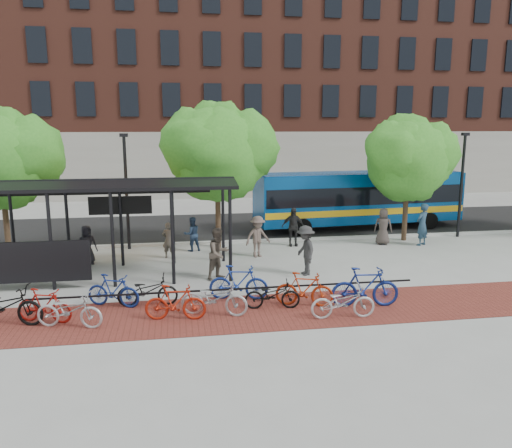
{
  "coord_description": "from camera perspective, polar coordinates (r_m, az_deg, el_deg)",
  "views": [
    {
      "loc": [
        -4.8,
        -18.86,
        5.45
      ],
      "look_at": [
        -1.73,
        0.39,
        1.6
      ],
      "focal_mm": 35.0,
      "sensor_mm": 36.0,
      "label": 1
    }
  ],
  "objects": [
    {
      "name": "ground",
      "position": [
        20.21,
        5.03,
        -4.52
      ],
      "size": [
        160.0,
        160.0,
        0.0
      ],
      "primitive_type": "plane",
      "color": "#9E9E99",
      "rests_on": "ground"
    },
    {
      "name": "asphalt_street",
      "position": [
        27.82,
        1.04,
        -0.12
      ],
      "size": [
        160.0,
        8.0,
        0.01
      ],
      "primitive_type": "cube",
      "color": "black",
      "rests_on": "ground"
    },
    {
      "name": "curb",
      "position": [
        23.97,
        2.72,
        -1.84
      ],
      "size": [
        160.0,
        0.25,
        0.12
      ],
      "primitive_type": "cube",
      "color": "#B7B7B2",
      "rests_on": "ground"
    },
    {
      "name": "brick_strip",
      "position": [
        15.15,
        2.22,
        -9.9
      ],
      "size": [
        24.0,
        3.0,
        0.01
      ],
      "primitive_type": "cube",
      "color": "maroon",
      "rests_on": "ground"
    },
    {
      "name": "bike_rack_rail",
      "position": [
        15.8,
        -3.11,
        -9.02
      ],
      "size": [
        12.0,
        0.05,
        0.95
      ],
      "primitive_type": "cube",
      "color": "black",
      "rests_on": "ground"
    },
    {
      "name": "building_brick",
      "position": [
        47.46,
        9.55,
        16.52
      ],
      "size": [
        55.0,
        14.0,
        20.0
      ],
      "primitive_type": "cube",
      "color": "brown",
      "rests_on": "ground"
    },
    {
      "name": "building_tower",
      "position": [
        60.67,
        -20.83,
        19.53
      ],
      "size": [
        22.0,
        22.0,
        30.0
      ],
      "primitive_type": "cube",
      "color": "#7A664C",
      "rests_on": "ground"
    },
    {
      "name": "bus_shelter",
      "position": [
        18.84,
        -19.21,
        3.08
      ],
      "size": [
        10.6,
        3.07,
        3.6
      ],
      "color": "black",
      "rests_on": "ground"
    },
    {
      "name": "tree_a",
      "position": [
        23.35,
        -27.0,
        7.0
      ],
      "size": [
        4.9,
        4.0,
        6.18
      ],
      "color": "#382619",
      "rests_on": "ground"
    },
    {
      "name": "tree_b",
      "position": [
        22.31,
        -4.24,
        8.6
      ],
      "size": [
        5.15,
        4.2,
        6.47
      ],
      "color": "#382619",
      "rests_on": "ground"
    },
    {
      "name": "tree_c",
      "position": [
        24.77,
        17.17,
        7.45
      ],
      "size": [
        4.66,
        3.8,
        5.92
      ],
      "color": "#382619",
      "rests_on": "ground"
    },
    {
      "name": "lamp_post_left",
      "position": [
        22.73,
        -14.6,
        3.98
      ],
      "size": [
        0.35,
        0.2,
        5.12
      ],
      "color": "black",
      "rests_on": "ground"
    },
    {
      "name": "lamp_post_right",
      "position": [
        26.5,
        22.45,
        4.47
      ],
      "size": [
        0.35,
        0.2,
        5.12
      ],
      "color": "black",
      "rests_on": "ground"
    },
    {
      "name": "bus",
      "position": [
        27.32,
        11.68,
        3.11
      ],
      "size": [
        11.33,
        3.4,
        3.02
      ],
      "rotation": [
        0.0,
        0.0,
        0.09
      ],
      "color": "navy",
      "rests_on": "ground"
    },
    {
      "name": "bike_0",
      "position": [
        15.58,
        -26.79,
        -8.33
      ],
      "size": [
        2.27,
        1.16,
        1.14
      ],
      "primitive_type": "imported",
      "rotation": [
        0.0,
        0.0,
        1.37
      ],
      "color": "black",
      "rests_on": "ground"
    },
    {
      "name": "bike_1",
      "position": [
        15.35,
        -23.05,
        -8.58
      ],
      "size": [
        1.71,
        0.96,
        0.99
      ],
      "primitive_type": "imported",
      "rotation": [
        0.0,
        0.0,
        1.25
      ],
      "color": "#9D150E",
      "rests_on": "ground"
    },
    {
      "name": "bike_2",
      "position": [
        14.73,
        -20.55,
        -9.23
      ],
      "size": [
        1.98,
        1.12,
        0.99
      ],
      "primitive_type": "imported",
      "rotation": [
        0.0,
        0.0,
        1.31
      ],
      "color": "#A7A7A9",
      "rests_on": "ground"
    },
    {
      "name": "bike_3",
      "position": [
        15.92,
        -16.0,
        -7.33
      ],
      "size": [
        1.77,
        1.09,
        1.03
      ],
      "primitive_type": "imported",
      "rotation": [
        0.0,
        0.0,
        1.19
      ],
      "color": "navy",
      "rests_on": "ground"
    },
    {
      "name": "bike_4",
      "position": [
        15.78,
        -12.29,
        -7.44
      ],
      "size": [
        1.86,
        0.7,
        0.97
      ],
      "primitive_type": "imported",
      "rotation": [
        0.0,
        0.0,
        1.54
      ],
      "color": "black",
      "rests_on": "ground"
    },
    {
      "name": "bike_5",
      "position": [
        14.49,
        -9.2,
        -8.85
      ],
      "size": [
        1.8,
        0.73,
        1.05
      ],
      "primitive_type": "imported",
      "rotation": [
        0.0,
        0.0,
        1.43
      ],
      "color": "#A0200E",
      "rests_on": "ground"
    },
    {
      "name": "bike_6",
      "position": [
        14.69,
        -4.79,
        -8.48
      ],
      "size": [
        2.09,
        1.21,
        1.04
      ],
      "primitive_type": "imported",
      "rotation": [
        0.0,
        0.0,
        1.29
      ],
      "color": "#98989A",
      "rests_on": "ground"
    },
    {
      "name": "bike_7",
      "position": [
        15.92,
        -2.01,
        -6.69
      ],
      "size": [
        1.95,
        0.91,
        1.13
      ],
      "primitive_type": "imported",
      "rotation": [
        0.0,
        0.0,
        1.36
      ],
      "color": "navy",
      "rests_on": "ground"
    },
    {
      "name": "bike_8",
      "position": [
        15.2,
        1.88,
        -8.08
      ],
      "size": [
        1.73,
        0.76,
        0.88
      ],
      "primitive_type": "imported",
      "rotation": [
        0.0,
        0.0,
        1.47
      ],
      "color": "black",
      "rests_on": "ground"
    },
    {
      "name": "bike_9",
      "position": [
        15.43,
        5.56,
        -7.45
      ],
      "size": [
        1.85,
        1.05,
        1.07
      ],
      "primitive_type": "imported",
      "rotation": [
        0.0,
        0.0,
        1.25
      ],
      "color": "#9F2A0E",
      "rests_on": "ground"
    },
    {
      "name": "bike_10",
      "position": [
        14.66,
        9.9,
        -8.76
      ],
      "size": [
        1.9,
        0.74,
        0.98
      ],
      "primitive_type": "imported",
      "rotation": [
        0.0,
        0.0,
        1.52
      ],
      "color": "#AAAAAD",
      "rests_on": "ground"
    },
    {
      "name": "bike_11",
      "position": [
        15.64,
        12.36,
        -7.06
      ],
      "size": [
        2.13,
        0.8,
        1.25
      ],
      "primitive_type": "imported",
      "rotation": [
        0.0,
        0.0,
        1.47
      ],
      "color": "navy",
      "rests_on": "ground"
    },
    {
      "name": "pedestrian_0",
      "position": [
        20.97,
        -18.76,
        -2.27
      ],
      "size": [
        0.91,
        0.76,
        1.59
      ],
      "primitive_type": "imported",
      "rotation": [
        0.0,
        0.0,
        0.39
      ],
      "color": "black",
      "rests_on": "ground"
    },
    {
      "name": "pedestrian_1",
      "position": [
        21.1,
        -9.95,
        -1.84
      ],
      "size": [
        0.63,
        0.5,
        1.53
      ],
      "primitive_type": "imported",
      "rotation": [
        0.0,
        0.0,
        2.88
      ],
      "color": "#49423A",
      "rests_on": "ground"
    },
    {
      "name": "pedestrian_2",
      "position": [
        22.13,
        -7.33,
        -1.15
      ],
      "size": [
        0.87,
        0.76,
        1.52
      ],
      "primitive_type": "imported",
      "rotation": [
        0.0,
        0.0,
        3.43
      ],
      "color": "#20314C",
      "rests_on": "ground"
    },
    {
      "name": "pedestrian_3",
      "position": [
        20.94,
        0.19,
        -1.45
      ],
      "size": [
        1.29,
        1.0,
        1.75
      ],
      "primitive_type": "imported",
      "rotation": [
        0.0,
        0.0,
        0.35
      ],
      "color": "brown",
      "rests_on": "ground"
    },
    {
      "name": "pedestrian_4",
      "position": [
        22.94,
        4.25,
        -0.33
      ],
      "size": [
        1.07,
        0.49,
        1.78
      ],
      "primitive_type": "imported",
      "rotation": [
        0.0,
        0.0,
        6.23
      ],
      "color": "black",
      "rests_on": "ground"
    },
    {
      "name": "pedestrian_6",
      "position": [
        23.9,
        14.33,
        -0.27
      ],
      "size": [
        0.99,
        0.86,
        1.71
      ],
      "primitive_type": "imported",
      "rotation": [
        0.0,
        0.0,
        2.67
      ],
      "color": "#403733",
      "rests_on": "ground"
    },
    {
      "name": "pedestrian_7",
      "position": [
        24.21,
        18.46,
        -0.06
      ],
      "size": [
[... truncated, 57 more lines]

